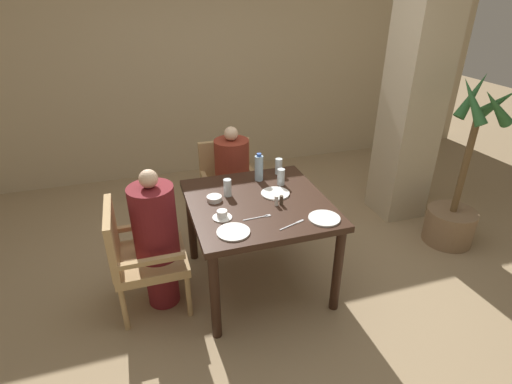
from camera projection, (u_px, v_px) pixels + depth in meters
ground_plane at (258, 280)px, 3.37m from camera, size 16.00×16.00×0.00m
wall_back at (196, 61)px, 4.79m from camera, size 8.00×0.06×2.80m
pillar_stone at (416, 87)px, 3.80m from camera, size 0.45×0.45×2.70m
dining_table at (258, 213)px, 3.06m from camera, size 1.03×1.08×0.76m
chair_left_side at (139, 253)px, 2.90m from camera, size 0.52×0.52×0.86m
diner_in_left_chair at (157, 239)px, 2.90m from camera, size 0.32×0.32×1.12m
chair_far_side at (229, 183)px, 3.94m from camera, size 0.52×0.52×0.86m
diner_in_far_chair at (232, 181)px, 3.78m from camera, size 0.32×0.32×1.10m
potted_palm at (456, 203)px, 3.70m from camera, size 0.45×0.45×1.60m
plate_main_left at (233, 232)px, 2.63m from camera, size 0.22×0.22×0.01m
plate_main_right at (275, 193)px, 3.11m from camera, size 0.22×0.22×0.01m
plate_dessert_center at (324, 218)px, 2.78m from camera, size 0.22×0.22×0.01m
teacup_with_saucer at (222, 215)px, 2.79m from camera, size 0.14×0.14×0.06m
bowl_small at (214, 198)px, 3.01m from camera, size 0.11×0.11×0.04m
water_bottle at (259, 168)px, 3.29m from camera, size 0.07×0.07×0.24m
glass_tall_near at (279, 166)px, 3.43m from camera, size 0.06×0.06×0.14m
glass_tall_mid at (227, 188)px, 3.06m from camera, size 0.06×0.06×0.14m
glass_tall_far at (281, 177)px, 3.23m from camera, size 0.06×0.06×0.14m
salt_shaker at (276, 201)px, 2.94m from camera, size 0.03×0.03×0.08m
pepper_shaker at (281, 200)px, 2.95m from camera, size 0.03×0.03×0.07m
fork_beside_plate at (260, 217)px, 2.80m from camera, size 0.20×0.03×0.00m
knife_beside_plate at (293, 224)px, 2.72m from camera, size 0.21×0.08×0.00m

